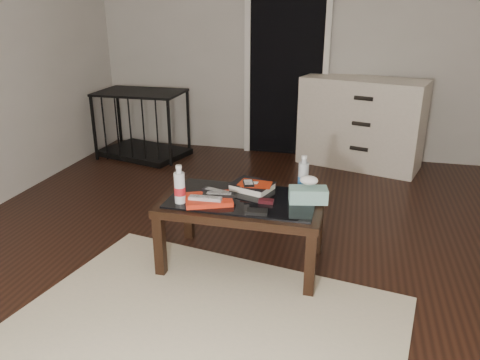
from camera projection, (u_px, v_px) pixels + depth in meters
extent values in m
plane|color=black|center=(285.00, 268.00, 3.01)|extent=(5.00, 5.00, 0.00)
plane|color=beige|center=(327.00, 29.00, 4.80)|extent=(5.00, 0.00, 5.00)
cube|color=black|center=(287.00, 63.00, 4.99)|extent=(0.80, 0.05, 2.00)
cube|color=silver|center=(248.00, 62.00, 5.06)|extent=(0.06, 0.04, 2.04)
cube|color=silver|center=(326.00, 64.00, 4.87)|extent=(0.06, 0.04, 2.04)
cube|color=black|center=(160.00, 246.00, 2.87)|extent=(0.06, 0.06, 0.40)
cube|color=black|center=(310.00, 265.00, 2.66)|extent=(0.06, 0.06, 0.40)
cube|color=black|center=(189.00, 212.00, 3.34)|extent=(0.06, 0.06, 0.40)
cube|color=black|center=(318.00, 226.00, 3.13)|extent=(0.06, 0.06, 0.40)
cube|color=black|center=(243.00, 203.00, 2.92)|extent=(1.00, 0.60, 0.05)
cube|color=black|center=(243.00, 199.00, 2.91)|extent=(0.90, 0.50, 0.01)
cube|color=#B9AE8F|center=(201.00, 331.00, 2.42)|extent=(2.23, 1.82, 0.01)
cube|color=silver|center=(361.00, 123.00, 4.78)|extent=(1.29, 0.81, 0.90)
cylinder|color=black|center=(359.00, 149.00, 4.61)|extent=(0.18, 0.09, 0.04)
cylinder|color=black|center=(361.00, 124.00, 4.53)|extent=(0.18, 0.09, 0.04)
cylinder|color=black|center=(364.00, 98.00, 4.44)|extent=(0.18, 0.09, 0.04)
cube|color=black|center=(145.00, 152.00, 5.24)|extent=(1.03, 0.82, 0.06)
cube|color=black|center=(140.00, 92.00, 5.01)|extent=(1.03, 0.82, 0.02)
cube|color=black|center=(94.00, 128.00, 4.97)|extent=(0.03, 0.03, 0.70)
cube|color=black|center=(169.00, 133.00, 4.78)|extent=(0.03, 0.03, 0.70)
cube|color=black|center=(119.00, 117.00, 5.48)|extent=(0.03, 0.03, 0.70)
cube|color=black|center=(188.00, 121.00, 5.29)|extent=(0.03, 0.03, 0.70)
cube|color=red|center=(209.00, 200.00, 2.85)|extent=(0.34, 0.30, 0.03)
cube|color=#A7A7AC|center=(205.00, 198.00, 2.80)|extent=(0.20, 0.06, 0.02)
cube|color=black|center=(219.00, 194.00, 2.85)|extent=(0.21, 0.08, 0.02)
cube|color=black|center=(217.00, 192.00, 2.90)|extent=(0.21, 0.10, 0.02)
cube|color=black|center=(252.00, 186.00, 3.03)|extent=(0.30, 0.27, 0.05)
cube|color=#B0270B|center=(254.00, 183.00, 3.01)|extent=(0.20, 0.16, 0.01)
cube|color=black|center=(248.00, 183.00, 2.98)|extent=(0.09, 0.12, 0.02)
cube|color=black|center=(266.00, 201.00, 2.83)|extent=(0.09, 0.05, 0.02)
cube|color=black|center=(257.00, 212.00, 2.69)|extent=(0.13, 0.08, 0.02)
cylinder|color=silver|center=(179.00, 184.00, 2.80)|extent=(0.08, 0.08, 0.24)
cylinder|color=silver|center=(303.00, 173.00, 2.98)|extent=(0.08, 0.08, 0.24)
cube|color=#238378|center=(308.00, 195.00, 2.84)|extent=(0.25, 0.16, 0.09)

